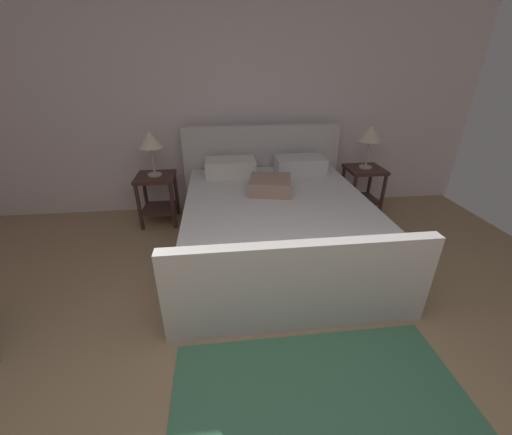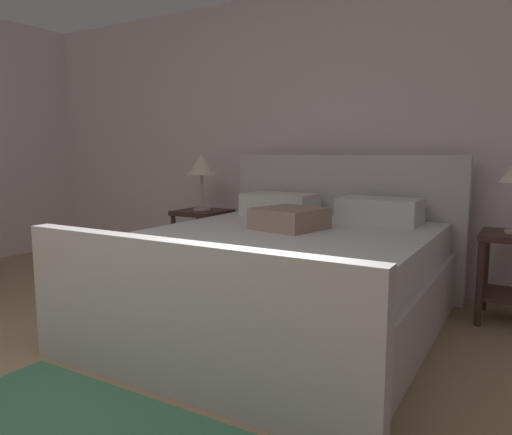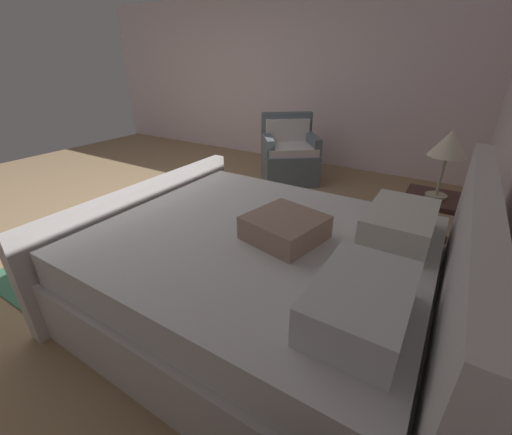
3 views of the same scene
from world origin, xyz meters
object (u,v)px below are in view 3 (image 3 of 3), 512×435
Objects in this scene: bed at (267,273)px; nightstand_left at (430,219)px; armchair at (289,156)px; table_lamp_left at (449,146)px.

nightstand_left is (-1.28, 0.80, 0.06)m from bed.
armchair is (-1.30, -1.94, -0.06)m from nightstand_left.
table_lamp_left is 0.51× the size of armchair.
bed is 2.82m from armchair.
nightstand_left is 0.59× the size of armchair.
nightstand_left is 2.33m from armchair.
table_lamp_left is at bearing 56.10° from armchair.
bed is at bearing 23.77° from armchair.
table_lamp_left is at bearing 141.34° from nightstand_left.
nightstand_left is 0.60m from table_lamp_left.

